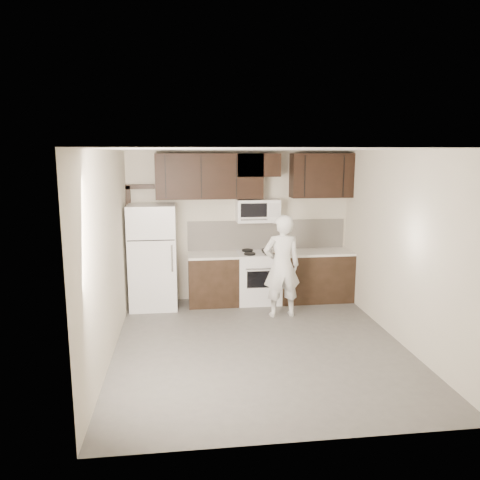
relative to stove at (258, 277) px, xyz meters
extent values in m
plane|color=#565451|center=(-0.30, -1.94, -0.46)|extent=(4.50, 4.50, 0.00)
plane|color=beige|center=(-0.30, 0.31, 0.89)|extent=(4.00, 0.00, 4.00)
plane|color=white|center=(-0.30, -1.94, 2.24)|extent=(4.50, 4.50, 0.00)
cube|color=black|center=(-0.81, 0.00, -0.03)|extent=(0.87, 0.62, 0.87)
cube|color=black|center=(1.04, 0.00, -0.03)|extent=(1.32, 0.62, 0.87)
cube|color=white|center=(-0.81, 0.00, 0.43)|extent=(0.87, 0.64, 0.04)
cube|color=white|center=(1.04, 0.00, 0.43)|extent=(1.32, 0.64, 0.04)
cube|color=white|center=(0.00, 0.00, -0.02)|extent=(0.76, 0.62, 0.89)
cube|color=white|center=(0.00, 0.00, 0.44)|extent=(0.76, 0.62, 0.02)
cube|color=black|center=(0.00, -0.30, 0.04)|extent=(0.50, 0.01, 0.30)
cylinder|color=silver|center=(0.00, -0.34, 0.24)|extent=(0.55, 0.02, 0.02)
cylinder|color=black|center=(-0.18, -0.15, 0.46)|extent=(0.20, 0.20, 0.03)
cylinder|color=black|center=(0.18, -0.15, 0.46)|extent=(0.20, 0.20, 0.03)
cylinder|color=black|center=(-0.18, 0.15, 0.46)|extent=(0.20, 0.20, 0.03)
cylinder|color=black|center=(0.18, 0.15, 0.46)|extent=(0.20, 0.20, 0.03)
cube|color=beige|center=(0.20, 0.30, 0.72)|extent=(2.90, 0.02, 0.54)
cube|color=black|center=(-0.85, 0.14, 1.80)|extent=(1.85, 0.35, 0.78)
cube|color=black|center=(1.15, 0.14, 1.80)|extent=(1.10, 0.35, 0.78)
cube|color=black|center=(0.00, 0.14, 1.99)|extent=(0.76, 0.35, 0.40)
cube|color=white|center=(0.00, 0.12, 1.19)|extent=(0.76, 0.38, 0.40)
cube|color=black|center=(-0.10, -0.07, 1.22)|extent=(0.46, 0.01, 0.24)
cube|color=silver|center=(0.26, -0.07, 1.22)|extent=(0.18, 0.01, 0.24)
cylinder|color=silver|center=(-0.10, -0.10, 1.06)|extent=(0.46, 0.02, 0.02)
cube|color=white|center=(-1.85, -0.05, 0.44)|extent=(0.80, 0.72, 1.80)
cube|color=black|center=(-1.85, -0.41, 0.79)|extent=(0.77, 0.01, 0.02)
cylinder|color=silver|center=(-1.52, -0.44, 0.49)|extent=(0.03, 0.03, 0.45)
cube|color=black|center=(-2.26, 0.27, 0.59)|extent=(0.08, 0.08, 2.10)
cube|color=black|center=(-2.05, 0.27, 1.62)|extent=(0.50, 0.08, 0.08)
cylinder|color=silver|center=(0.18, -0.15, 0.51)|extent=(0.17, 0.17, 0.13)
sphere|color=black|center=(0.18, -0.15, 0.59)|extent=(0.04, 0.04, 0.04)
cylinder|color=black|center=(0.31, -0.13, 0.53)|extent=(0.16, 0.04, 0.02)
cube|color=black|center=(0.27, -0.10, 0.46)|extent=(0.41, 0.33, 0.02)
cylinder|color=beige|center=(0.27, -0.10, 0.48)|extent=(0.29, 0.29, 0.02)
imported|color=white|center=(0.26, -0.77, 0.38)|extent=(0.64, 0.44, 1.69)
camera|label=1|loc=(-1.33, -8.03, 2.19)|focal=35.00mm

